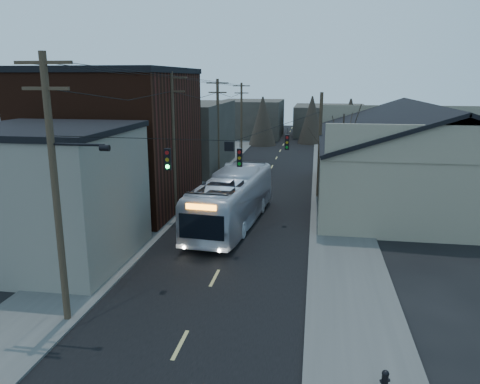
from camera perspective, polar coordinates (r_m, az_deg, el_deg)
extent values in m
plane|color=black|center=(16.65, -9.37, -21.53)|extent=(160.00, 160.00, 0.00)
cube|color=black|center=(44.12, 2.93, 1.19)|extent=(9.00, 110.00, 0.02)
cube|color=#474744|center=(45.25, -5.28, 1.53)|extent=(4.00, 110.00, 0.12)
cube|color=#474744|center=(43.91, 11.40, 0.94)|extent=(4.00, 110.00, 0.12)
cube|color=slate|center=(26.43, -22.17, -0.58)|extent=(8.00, 8.00, 7.00)
cube|color=black|center=(36.22, -14.81, 6.03)|extent=(10.00, 12.00, 10.00)
cube|color=#332F29|center=(51.19, -6.97, 6.81)|extent=(9.00, 14.00, 7.00)
cube|color=#7F705D|center=(39.38, 21.31, 2.44)|extent=(16.00, 20.00, 5.00)
cube|color=black|center=(38.22, 15.88, 8.30)|extent=(8.16, 20.60, 2.86)
cube|color=#332F29|center=(78.82, 1.41, 8.93)|extent=(10.00, 12.00, 6.00)
cube|color=#332F29|center=(83.16, 10.89, 8.60)|extent=(12.00, 14.00, 5.00)
cone|color=black|center=(33.41, 12.25, 3.12)|extent=(0.40, 0.40, 7.20)
cylinder|color=#382B1E|center=(19.02, -21.53, -0.36)|extent=(0.28, 0.28, 10.50)
cube|color=#382B1E|center=(18.53, -22.88, 14.35)|extent=(2.20, 0.12, 0.12)
cylinder|color=#382B1E|center=(32.61, -8.13, 5.54)|extent=(0.28, 0.28, 10.00)
cube|color=#382B1E|center=(32.29, -8.41, 13.64)|extent=(2.20, 0.12, 0.12)
cylinder|color=#382B1E|center=(47.07, -2.70, 7.83)|extent=(0.28, 0.28, 9.50)
cube|color=#382B1E|center=(46.83, -2.77, 13.13)|extent=(2.20, 0.12, 0.12)
cylinder|color=#382B1E|center=(61.79, 0.18, 9.01)|extent=(0.28, 0.28, 9.00)
cube|color=#382B1E|center=(61.59, 0.18, 12.82)|extent=(2.20, 0.12, 0.12)
cylinder|color=#382B1E|center=(38.20, 9.69, 5.53)|extent=(0.28, 0.28, 8.50)
cube|color=black|center=(21.68, -8.78, 3.97)|extent=(0.28, 0.20, 1.00)
cube|color=black|center=(25.50, -0.04, 4.21)|extent=(0.28, 0.20, 1.00)
cube|color=black|center=(31.15, 5.76, 6.06)|extent=(0.28, 0.20, 1.00)
imported|color=silver|center=(30.87, -0.97, -0.94)|extent=(4.08, 12.79, 3.50)
imported|color=#A7A9AE|center=(45.32, -0.88, 2.49)|extent=(1.77, 4.57, 1.48)
cylinder|color=black|center=(16.30, 17.24, -21.23)|extent=(0.21, 0.21, 0.53)
sphere|color=black|center=(16.14, 17.32, -20.38)|extent=(0.23, 0.23, 0.23)
cylinder|color=black|center=(16.28, 17.25, -21.11)|extent=(0.33, 0.20, 0.11)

